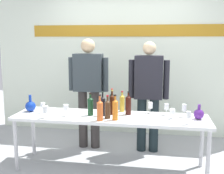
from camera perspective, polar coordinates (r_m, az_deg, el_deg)
name	(u,v)px	position (r m, az deg, el deg)	size (l,w,h in m)	color
ground_plane	(110,168)	(3.90, -0.39, -16.18)	(10.00, 10.00, 0.00)	#A1A3A8
back_wall	(125,51)	(5.03, 2.68, 7.44)	(4.79, 0.11, 3.00)	white
display_table	(110,120)	(3.66, -0.40, -6.76)	(2.52, 0.62, 0.72)	white
decanter_blue_left	(31,106)	(4.00, -16.28, -3.75)	(0.14, 0.14, 0.23)	#12329E
decanter_blue_right	(199,114)	(3.65, 17.27, -5.27)	(0.13, 0.13, 0.19)	#542285
presenter_left	(89,86)	(4.34, -4.81, 0.23)	(0.63, 0.22, 1.71)	#342F2E
presenter_right	(148,90)	(4.21, 7.44, -0.63)	(0.60, 0.22, 1.67)	black
wine_bottle_0	(122,103)	(3.84, 2.07, -3.19)	(0.07, 0.07, 0.29)	gold
wine_bottle_1	(112,104)	(3.68, 0.02, -3.49)	(0.07, 0.07, 0.33)	#371508
wine_bottle_2	(108,109)	(3.50, -0.91, -4.42)	(0.07, 0.07, 0.30)	#48301C
wine_bottle_3	(112,102)	(3.85, -0.01, -2.97)	(0.07, 0.07, 0.32)	black
wine_bottle_4	(100,110)	(3.42, -2.49, -4.67)	(0.08, 0.08, 0.32)	orange
wine_bottle_5	(128,104)	(3.69, 3.34, -3.58)	(0.08, 0.08, 0.31)	black
wine_bottle_6	(90,106)	(3.65, -4.43, -3.80)	(0.07, 0.07, 0.30)	#14381E
wine_bottle_7	(115,109)	(3.44, 0.67, -4.53)	(0.07, 0.07, 0.32)	orange
wine_bottle_8	(103,106)	(3.63, -1.92, -3.81)	(0.07, 0.07, 0.32)	black
wine_glass_left_0	(46,110)	(3.62, -13.38, -4.49)	(0.07, 0.07, 0.16)	white
wine_glass_left_1	(66,108)	(3.65, -9.38, -4.20)	(0.07, 0.07, 0.15)	white
wine_glass_left_2	(43,106)	(3.87, -13.90, -3.69)	(0.06, 0.06, 0.15)	white
wine_glass_right_0	(150,105)	(3.78, 7.80, -3.75)	(0.06, 0.06, 0.15)	white
wine_glass_right_1	(166,107)	(3.73, 11.03, -4.02)	(0.06, 0.06, 0.15)	white
wine_glass_right_2	(172,112)	(3.58, 12.19, -4.95)	(0.07, 0.07, 0.13)	white
wine_glass_right_3	(184,108)	(3.68, 14.48, -4.15)	(0.06, 0.06, 0.17)	white
wine_glass_right_4	(189,115)	(3.39, 15.34, -5.53)	(0.06, 0.06, 0.16)	white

